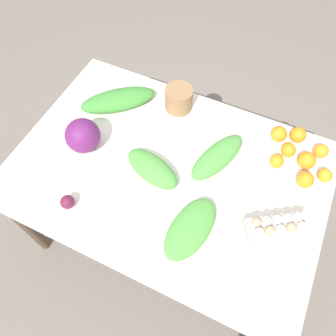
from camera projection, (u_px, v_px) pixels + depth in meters
name	position (u px, v px, depth m)	size (l,w,h in m)	color
ground_plane	(168.00, 228.00, 2.18)	(8.00, 8.00, 0.00)	#70665B
dining_table	(168.00, 179.00, 1.61)	(1.45, 1.00, 0.75)	silver
cabbage_purple	(83.00, 136.00, 1.53)	(0.17, 0.17, 0.17)	#601E5B
egg_carton	(277.00, 227.00, 1.34)	(0.27, 0.22, 0.09)	#A8A8A3
paper_bag	(179.00, 99.00, 1.68)	(0.14, 0.14, 0.13)	olive
greens_bunch_kale	(217.00, 157.00, 1.53)	(0.33, 0.12, 0.07)	#4C933D
greens_bunch_scallion	(118.00, 100.00, 1.70)	(0.39, 0.14, 0.08)	#3D8433
greens_bunch_dandelion	(190.00, 228.00, 1.35)	(0.31, 0.16, 0.06)	#4C933D
greens_bunch_chard	(152.00, 168.00, 1.49)	(0.29, 0.13, 0.08)	#4C933D
beet_root	(67.00, 202.00, 1.41)	(0.06, 0.06, 0.06)	#5B1933
orange_0	(277.00, 161.00, 1.52)	(0.07, 0.07, 0.07)	orange
orange_1	(288.00, 150.00, 1.55)	(0.07, 0.07, 0.07)	orange
orange_2	(307.00, 160.00, 1.51)	(0.08, 0.08, 0.08)	orange
orange_3	(298.00, 135.00, 1.59)	(0.08, 0.08, 0.08)	orange
orange_4	(279.00, 134.00, 1.59)	(0.08, 0.08, 0.08)	orange
orange_5	(325.00, 175.00, 1.48)	(0.06, 0.06, 0.06)	orange
orange_6	(321.00, 151.00, 1.55)	(0.07, 0.07, 0.07)	orange
orange_7	(305.00, 180.00, 1.46)	(0.08, 0.08, 0.08)	orange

